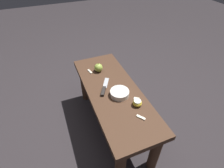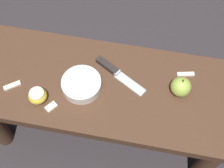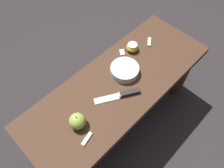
{
  "view_description": "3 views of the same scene",
  "coord_description": "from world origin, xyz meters",
  "px_view_note": "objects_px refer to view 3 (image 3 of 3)",
  "views": [
    {
      "loc": [
        0.9,
        -0.37,
        1.33
      ],
      "look_at": [
        -0.04,
        0.01,
        0.47
      ],
      "focal_mm": 28.0,
      "sensor_mm": 36.0,
      "label": 1
    },
    {
      "loc": [
        -0.14,
        0.52,
        1.4
      ],
      "look_at": [
        -0.04,
        0.01,
        0.47
      ],
      "focal_mm": 50.0,
      "sensor_mm": 36.0,
      "label": 2
    },
    {
      "loc": [
        -0.43,
        -0.38,
        1.31
      ],
      "look_at": [
        -0.04,
        0.01,
        0.47
      ],
      "focal_mm": 35.0,
      "sensor_mm": 36.0,
      "label": 3
    }
  ],
  "objects_px": {
    "bowl": "(125,70)",
    "apple_whole": "(77,121)",
    "apple_cut": "(132,47)",
    "knife": "(124,94)",
    "wooden_bench": "(118,93)"
  },
  "relations": [
    {
      "from": "knife",
      "to": "apple_whole",
      "type": "xyz_separation_m",
      "value": [
        -0.24,
        0.04,
        0.03
      ]
    },
    {
      "from": "apple_cut",
      "to": "bowl",
      "type": "distance_m",
      "value": 0.15
    },
    {
      "from": "apple_cut",
      "to": "wooden_bench",
      "type": "bearing_deg",
      "value": -154.73
    },
    {
      "from": "knife",
      "to": "apple_cut",
      "type": "height_order",
      "value": "apple_cut"
    },
    {
      "from": "apple_whole",
      "to": "apple_cut",
      "type": "bearing_deg",
      "value": 14.06
    },
    {
      "from": "apple_whole",
      "to": "wooden_bench",
      "type": "bearing_deg",
      "value": 5.0
    },
    {
      "from": "knife",
      "to": "apple_cut",
      "type": "bearing_deg",
      "value": -116.05
    },
    {
      "from": "apple_whole",
      "to": "apple_cut",
      "type": "relative_size",
      "value": 1.25
    },
    {
      "from": "knife",
      "to": "bowl",
      "type": "relative_size",
      "value": 1.44
    },
    {
      "from": "knife",
      "to": "apple_whole",
      "type": "relative_size",
      "value": 2.5
    },
    {
      "from": "knife",
      "to": "apple_whole",
      "type": "height_order",
      "value": "apple_whole"
    },
    {
      "from": "wooden_bench",
      "to": "bowl",
      "type": "relative_size",
      "value": 7.24
    },
    {
      "from": "wooden_bench",
      "to": "apple_cut",
      "type": "height_order",
      "value": "apple_cut"
    },
    {
      "from": "bowl",
      "to": "apple_whole",
      "type": "bearing_deg",
      "value": -172.05
    },
    {
      "from": "apple_cut",
      "to": "bowl",
      "type": "relative_size",
      "value": 0.46
    }
  ]
}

